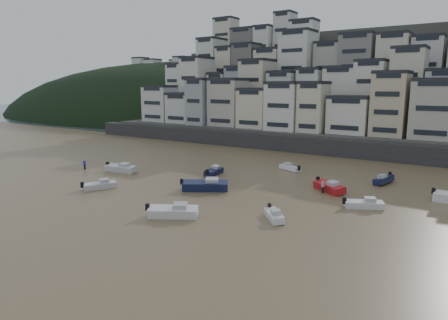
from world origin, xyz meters
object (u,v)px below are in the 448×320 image
Objects in this scene: boat_e at (329,186)px; boat_h at (290,167)px; boat_d at (364,203)px; person_pink at (323,187)px; boat_j at (100,184)px; boat_b at (274,214)px; boat_a at (173,210)px; person_blue at (85,164)px; boat_k at (121,167)px; boat_i at (384,179)px; boat_f at (214,170)px; boat_c at (205,184)px.

boat_e reaches higher than boat_h.
boat_d is 2.84× the size of person_pink.
boat_e reaches higher than boat_j.
boat_a is at bearing -101.35° from boat_b.
person_blue reaches higher than boat_h.
boat_j is at bearing -64.52° from boat_k.
person_blue is at bearing -168.67° from person_pink.
boat_b is 40.70m from person_blue.
boat_i is at bearing 66.43° from boat_d.
boat_j is 2.90× the size of person_blue.
boat_d is 22.61m from boat_h.
boat_f is 26.66m from boat_i.
boat_k reaches higher than boat_i.
boat_i is 50.16m from person_blue.
boat_c is at bearing 78.55° from boat_a.
boat_e is at bearing -20.48° from boat_i.
boat_h is at bearing 172.17° from boat_e.
boat_h is 15.04m from person_pink.
boat_a is 1.24× the size of boat_d.
boat_e is at bearing 68.65° from person_pink.
boat_i is (6.28, 24.22, 0.08)m from boat_b.
boat_b is at bearing -58.08° from boat_e.
person_blue reaches higher than boat_b.
boat_d is at bearing -31.11° from person_pink.
boat_e is 32.68m from boat_j.
boat_b is 26.98m from boat_j.
boat_f is 13.68m from boat_h.
boat_e is 42.35m from person_blue.
boat_b is at bearing 133.85° from boat_h.
boat_i is at bearing -77.21° from boat_f.
boat_f is 2.87× the size of person_blue.
boat_i is at bearing 10.15° from boat_c.
boat_f is 0.99× the size of boat_j.
boat_b is at bearing -59.80° from boat_j.
person_blue reaches higher than boat_e.
boat_k is at bearing -131.87° from boat_e.
person_pink reaches higher than boat_k.
boat_c is 16.37m from person_pink.
boat_j is 11.31m from boat_k.
boat_h is (4.21, 19.27, -0.32)m from boat_c.
boat_c is 1.40× the size of boat_f.
boat_d reaches higher than boat_h.
boat_c is at bearing -159.24° from boat_f.
boat_a is at bearing -81.79° from boat_e.
boat_k is (-40.22, -2.26, 0.18)m from boat_d.
boat_h is at bearing 32.20° from person_blue.
boat_h is at bearing 110.49° from boat_d.
boat_c is 19.38m from boat_k.
boat_k is at bearing 59.65° from boat_h.
person_blue is (-40.31, 5.64, 0.25)m from boat_b.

